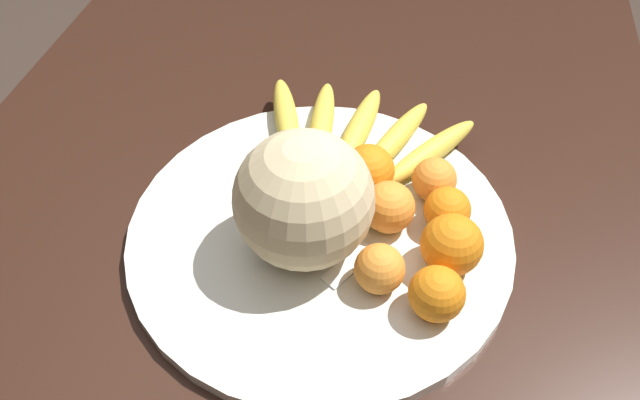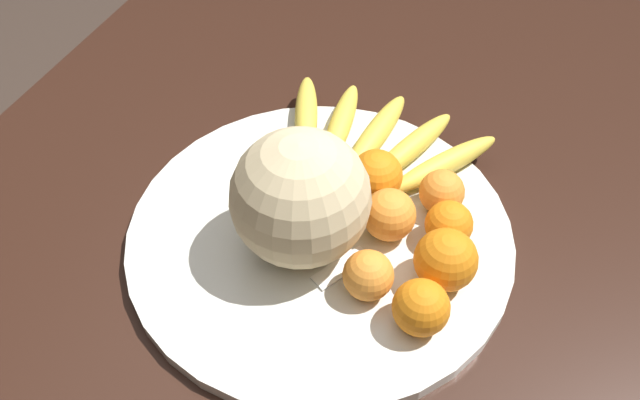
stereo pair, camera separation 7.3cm
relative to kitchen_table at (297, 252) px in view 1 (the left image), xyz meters
name	(u,v)px [view 1 (the left image)]	position (x,y,z in m)	size (l,w,h in m)	color
kitchen_table	(297,252)	(0.00, 0.00, 0.00)	(1.41, 0.99, 0.73)	black
fruit_bowl	(320,232)	(0.04, 0.04, 0.10)	(0.47, 0.47, 0.02)	silver
melon	(304,200)	(0.07, 0.03, 0.19)	(0.16, 0.16, 0.16)	beige
banana_bunch	(356,132)	(-0.13, 0.06, 0.13)	(0.20, 0.32, 0.03)	#473819
orange_front_left	(447,210)	(0.01, 0.19, 0.14)	(0.06, 0.06, 0.06)	orange
orange_front_right	(452,245)	(0.06, 0.20, 0.15)	(0.07, 0.07, 0.07)	orange
orange_mid_center	(434,179)	(-0.04, 0.17, 0.14)	(0.06, 0.06, 0.06)	orange
orange_back_left	(389,207)	(0.02, 0.12, 0.14)	(0.06, 0.06, 0.06)	orange
orange_back_right	(437,294)	(0.13, 0.19, 0.14)	(0.06, 0.06, 0.06)	orange
orange_top_small	(380,269)	(0.11, 0.12, 0.14)	(0.06, 0.06, 0.06)	orange
orange_side_extra	(368,170)	(-0.04, 0.09, 0.14)	(0.07, 0.07, 0.07)	orange
produce_tag	(349,265)	(0.09, 0.09, 0.11)	(0.08, 0.06, 0.00)	white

